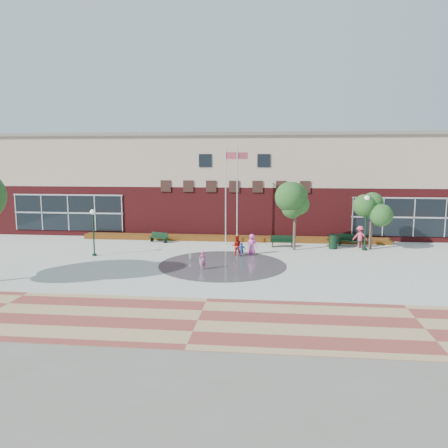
# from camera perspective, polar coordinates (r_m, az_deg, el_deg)

# --- Properties ---
(ground) EXTENTS (120.00, 120.00, 0.00)m
(ground) POSITION_cam_1_polar(r_m,az_deg,el_deg) (26.03, -0.92, -6.98)
(ground) COLOR #666056
(ground) RESTS_ON ground
(plaza_concrete) EXTENTS (46.00, 18.00, 0.01)m
(plaza_concrete) POSITION_cam_1_polar(r_m,az_deg,el_deg) (29.87, -0.00, -4.93)
(plaza_concrete) COLOR #A8A8A0
(plaza_concrete) RESTS_ON ground
(paver_band) EXTENTS (46.00, 6.00, 0.01)m
(paver_band) POSITION_cam_1_polar(r_m,az_deg,el_deg) (19.44, -3.45, -12.47)
(paver_band) COLOR brown
(paver_band) RESTS_ON ground
(splash_pad) EXTENTS (8.40, 8.40, 0.01)m
(splash_pad) POSITION_cam_1_polar(r_m,az_deg,el_deg) (28.91, -0.21, -5.39)
(splash_pad) COLOR #383A3D
(splash_pad) RESTS_ON ground
(library_building) EXTENTS (44.40, 10.40, 9.20)m
(library_building) POSITION_cam_1_polar(r_m,az_deg,el_deg) (42.54, 1.89, 5.42)
(library_building) COLOR #591417
(library_building) RESTS_ON ground
(flower_bed) EXTENTS (26.00, 1.20, 0.40)m
(flower_bed) POSITION_cam_1_polar(r_m,az_deg,el_deg) (37.28, 1.21, -2.22)
(flower_bed) COLOR #950E06
(flower_bed) RESTS_ON ground
(flagpole_left) EXTENTS (0.90, 0.32, 7.87)m
(flagpole_left) POSITION_cam_1_polar(r_m,az_deg,el_deg) (34.76, 1.80, 4.29)
(flagpole_left) COLOR silver
(flagpole_left) RESTS_ON ground
(flagpole_right) EXTENTS (0.97, 0.21, 7.92)m
(flagpole_right) POSITION_cam_1_polar(r_m,az_deg,el_deg) (35.35, 0.30, 4.43)
(flagpole_right) COLOR silver
(flagpole_right) RESTS_ON ground
(lamp_left) EXTENTS (0.36, 0.36, 3.38)m
(lamp_left) POSITION_cam_1_polar(r_m,az_deg,el_deg) (32.59, -16.71, -0.40)
(lamp_left) COLOR black
(lamp_left) RESTS_ON ground
(lamp_right) EXTENTS (0.45, 0.45, 4.22)m
(lamp_right) POSITION_cam_1_polar(r_m,az_deg,el_deg) (34.70, 18.05, 0.93)
(lamp_right) COLOR black
(lamp_right) RESTS_ON ground
(bench_left) EXTENTS (1.70, 1.03, 0.83)m
(bench_left) POSITION_cam_1_polar(r_m,az_deg,el_deg) (36.98, -8.53, -1.98)
(bench_left) COLOR black
(bench_left) RESTS_ON ground
(bench_mid) EXTENTS (1.84, 0.58, 0.92)m
(bench_mid) POSITION_cam_1_polar(r_m,az_deg,el_deg) (34.89, 7.60, -2.55)
(bench_mid) COLOR black
(bench_mid) RESTS_ON ground
(bench_right) EXTENTS (2.00, 1.26, 0.98)m
(bench_right) POSITION_cam_1_polar(r_m,az_deg,el_deg) (36.23, 16.14, -2.37)
(bench_right) COLOR black
(bench_right) RESTS_ON ground
(trash_can) EXTENTS (0.71, 0.71, 1.17)m
(trash_can) POSITION_cam_1_polar(r_m,az_deg,el_deg) (34.92, 14.07, -2.23)
(trash_can) COLOR black
(trash_can) RESTS_ON ground
(tree_mid) EXTENTS (3.10, 3.10, 5.23)m
(tree_mid) POSITION_cam_1_polar(r_m,az_deg,el_deg) (33.38, 9.28, 3.01)
(tree_mid) COLOR #413026
(tree_mid) RESTS_ON ground
(tree_small_right) EXTENTS (2.49, 2.49, 4.26)m
(tree_small_right) POSITION_cam_1_polar(r_m,az_deg,el_deg) (35.21, 18.76, 1.81)
(tree_small_right) COLOR #413026
(tree_small_right) RESTS_ON ground
(water_jet_a) EXTENTS (0.36, 0.36, 0.71)m
(water_jet_a) POSITION_cam_1_polar(r_m,az_deg,el_deg) (27.71, -2.96, -6.03)
(water_jet_a) COLOR white
(water_jet_a) RESTS_ON ground
(water_jet_b) EXTENTS (0.19, 0.19, 0.44)m
(water_jet_b) POSITION_cam_1_polar(r_m,az_deg,el_deg) (30.09, -4.47, -4.87)
(water_jet_b) COLOR white
(water_jet_b) RESTS_ON ground
(child_splash) EXTENTS (0.53, 0.48, 1.21)m
(child_splash) POSITION_cam_1_polar(r_m,az_deg,el_deg) (27.69, -2.84, -4.74)
(child_splash) COLOR #D2478B
(child_splash) RESTS_ON ground
(adult_red) EXTENTS (0.77, 0.63, 1.49)m
(adult_red) POSITION_cam_1_polar(r_m,az_deg,el_deg) (31.46, 1.65, -2.86)
(adult_red) COLOR #B1150F
(adult_red) RESTS_ON ground
(adult_pink) EXTENTS (0.86, 0.69, 1.52)m
(adult_pink) POSITION_cam_1_polar(r_m,az_deg,el_deg) (32.02, 3.66, -2.65)
(adult_pink) COLOR #EF4DAE
(adult_pink) RESTS_ON ground
(child_blue) EXTENTS (0.63, 0.28, 1.05)m
(child_blue) POSITION_cam_1_polar(r_m,az_deg,el_deg) (31.16, 2.33, -3.39)
(child_blue) COLOR #254BA1
(child_blue) RESTS_ON ground
(person_bench) EXTENTS (1.15, 0.68, 1.75)m
(person_bench) POSITION_cam_1_polar(r_m,az_deg,el_deg) (35.87, 17.34, -1.62)
(person_bench) COLOR #F1436C
(person_bench) RESTS_ON ground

